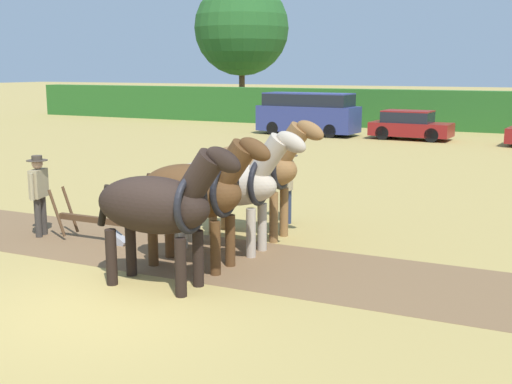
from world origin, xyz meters
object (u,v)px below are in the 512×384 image
Objects in this scene: tree_far_left at (242,28)px; farmer_beside_team at (288,181)px; draft_horse_trail_left at (228,183)px; draft_horse_trail_right at (253,168)px; draft_horse_lead_left at (159,205)px; draft_horse_lead_right at (196,191)px; plow at (97,226)px; parked_car_left at (410,125)px; parked_van at (308,113)px; farmer_at_plow at (39,189)px.

tree_far_left reaches higher than farmer_beside_team.
draft_horse_trail_right is at bearing 90.37° from draft_horse_trail_left.
draft_horse_lead_left is 1.16m from draft_horse_lead_right.
plow is at bearing -167.77° from draft_horse_trail_left.
parked_car_left is (1.16, 21.74, 0.36)m from plow.
draft_horse_lead_left is 0.51× the size of parked_van.
farmer_at_plow is at bearing -68.94° from tree_far_left.
draft_horse_trail_right reaches higher than parked_car_left.
parked_van is (-6.95, 18.34, 0.18)m from farmer_beside_team.
draft_horse_trail_right is 1.74× the size of farmer_beside_team.
tree_far_left is at bearing 114.97° from draft_horse_lead_right.
draft_horse_lead_left is 1.02× the size of draft_horse_lead_right.
parked_van is (-2.82, 21.74, 0.13)m from farmer_at_plow.
tree_far_left is 2.50× the size of parked_car_left.
tree_far_left reaches higher than parked_car_left.
farmer_beside_team is (16.96, -29.91, -5.40)m from tree_far_left.
parked_car_left is (2.51, 21.90, -0.30)m from farmer_at_plow.
draft_horse_lead_left is 4.34m from farmer_at_plow.
farmer_at_plow is (-4.06, 1.50, -0.35)m from draft_horse_lead_left.
tree_far_left reaches higher than draft_horse_trail_left.
draft_horse_lead_left is 24.24m from parked_van.
tree_far_left is at bearing 145.47° from parked_car_left.
draft_horse_trail_right is (-0.10, 3.48, 0.10)m from draft_horse_lead_left.
farmer_at_plow is (-1.35, -0.16, 0.66)m from plow.
parked_car_left is (-1.55, 23.40, -0.65)m from draft_horse_lead_left.
farmer_beside_team is at bearing 86.75° from draft_horse_lead_right.
draft_horse_lead_right is at bearing -83.97° from parked_car_left.
draft_horse_lead_right is at bearing -21.69° from farmer_at_plow.
parked_car_left is at bearing 66.62° from farmer_at_plow.
parked_van is (-6.84, 22.08, -0.24)m from draft_horse_lead_right.
farmer_beside_team reaches higher than parked_car_left.
draft_horse_trail_left is at bearing -68.83° from parked_van.
parked_car_left is at bearing -36.65° from tree_far_left.
tree_far_left is 5.81× the size of farmer_at_plow.
tree_far_left is 5.52× the size of plow.
draft_horse_lead_right reaches higher than plow.
plow is at bearing -155.78° from farmer_beside_team.
parked_car_left is at bearing 69.96° from farmer_beside_team.
draft_horse_lead_right reaches higher than parked_car_left.
tree_far_left is 3.31× the size of draft_horse_trail_left.
tree_far_left is at bearing 114.24° from draft_horse_lead_left.
tree_far_left reaches higher than draft_horse_trail_right.
parked_van is at bearing 106.42° from draft_horse_trail_left.
draft_horse_trail_right is at bearing 89.89° from draft_horse_lead_right.
draft_horse_lead_left is at bearing -89.90° from draft_horse_lead_right.
draft_horse_lead_right is at bearing -63.40° from tree_far_left.
farmer_at_plow is (-4.00, -0.82, -0.33)m from draft_horse_trail_left.
draft_horse_trail_left is 0.76× the size of parked_car_left.
parked_van is at bearing 107.30° from draft_horse_trail_right.
draft_horse_lead_right is (16.85, -33.65, -4.99)m from tree_far_left.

